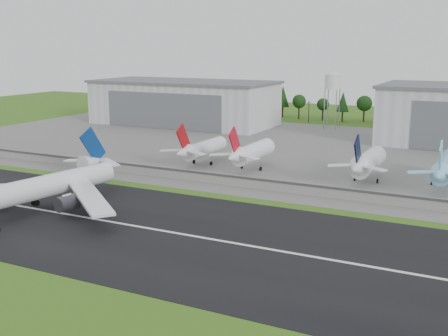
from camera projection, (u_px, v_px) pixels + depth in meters
The scene contains 14 objects.
ground at pixel (114, 240), 122.55m from camera, with size 600.00×600.00×0.00m, color #2C5814.
runway at pixel (140, 227), 131.26m from camera, with size 320.00×60.00×0.10m, color black.
runway_centerline at pixel (140, 227), 131.25m from camera, with size 220.00×1.00×0.02m, color white.
apron at pixel (298, 150), 227.18m from camera, with size 320.00×150.00×0.10m, color slate.
blast_fence at pixel (226, 179), 170.11m from camera, with size 240.00×0.61×3.50m.
hangar_west at pixel (184, 102), 299.03m from camera, with size 97.00×44.00×23.20m.
water_tower at pixel (333, 80), 280.79m from camera, with size 8.40×8.40×29.40m.
utility_poles at pixel (348, 125), 296.96m from camera, with size 230.00×3.00×12.00m, color black, non-canonical shape.
treeline at pixel (355, 122), 310.04m from camera, with size 320.00×16.00×22.00m, color black, non-canonical shape.
main_airliner at pixel (41, 193), 143.05m from camera, with size 56.50×59.12×18.17m.
parked_jet_red_a at pixel (200, 149), 197.15m from camera, with size 7.36×31.29×16.47m.
parked_jet_red_b at pixel (250, 153), 188.80m from camera, with size 7.36×31.29×16.76m.
parked_jet_navy at pixel (366, 163), 171.61m from camera, with size 7.36×31.29×16.94m.
parked_jet_skyblue at pixel (445, 167), 166.25m from camera, with size 7.36×37.29×16.77m.
Camera 1 is at (73.93, -92.95, 41.82)m, focal length 45.00 mm.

